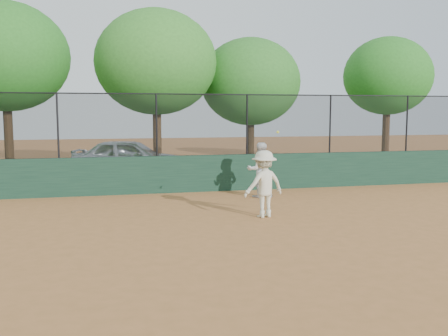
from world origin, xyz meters
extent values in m
plane|color=#AD6B37|center=(0.00, 0.00, 0.00)|extent=(80.00, 80.00, 0.00)
cube|color=#1B3D2A|center=(0.00, 6.00, 0.60)|extent=(26.00, 0.20, 1.20)
cube|color=#345A1C|center=(0.00, 12.00, 0.00)|extent=(36.00, 12.00, 0.01)
imported|color=silver|center=(-1.14, 10.29, 0.77)|extent=(4.87, 2.95, 1.55)
imported|color=silver|center=(2.49, 4.50, 0.84)|extent=(0.84, 0.67, 1.69)
imported|color=beige|center=(1.70, 1.69, 0.83)|extent=(1.20, 0.88, 1.67)
sphere|color=gold|center=(1.97, 1.48, 2.13)|extent=(0.07, 0.07, 0.07)
cube|color=black|center=(0.00, 6.00, 2.20)|extent=(26.00, 0.02, 2.00)
cylinder|color=black|center=(0.00, 6.00, 3.18)|extent=(26.00, 0.04, 0.04)
cylinder|color=black|center=(-3.50, 6.00, 2.20)|extent=(0.06, 0.06, 2.00)
cylinder|color=black|center=(-0.50, 6.00, 2.20)|extent=(0.06, 0.06, 2.00)
cylinder|color=black|center=(2.50, 6.00, 2.20)|extent=(0.06, 0.06, 2.00)
cylinder|color=black|center=(5.50, 6.00, 2.20)|extent=(0.06, 0.06, 2.00)
cylinder|color=black|center=(8.50, 6.00, 2.20)|extent=(0.06, 0.06, 2.00)
cylinder|color=#3C2714|center=(-5.91, 11.76, 1.43)|extent=(0.36, 0.36, 2.85)
ellipsoid|color=#24641D|center=(-5.91, 11.76, 4.81)|extent=(5.07, 4.61, 4.38)
cylinder|color=#4D331B|center=(0.02, 10.91, 1.36)|extent=(0.36, 0.36, 2.71)
ellipsoid|color=#2F6E23|center=(0.02, 10.91, 4.65)|extent=(5.00, 4.55, 4.32)
cylinder|color=#372412|center=(4.33, 11.77, 1.10)|extent=(0.36, 0.36, 2.21)
ellipsoid|color=#296320|center=(4.33, 11.77, 3.96)|extent=(4.53, 4.12, 3.91)
cylinder|color=#442A18|center=(11.18, 11.73, 1.33)|extent=(0.36, 0.36, 2.66)
ellipsoid|color=#24651D|center=(11.18, 11.73, 4.32)|extent=(4.30, 3.91, 3.71)
camera|label=1|loc=(-2.13, -9.99, 2.62)|focal=40.00mm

